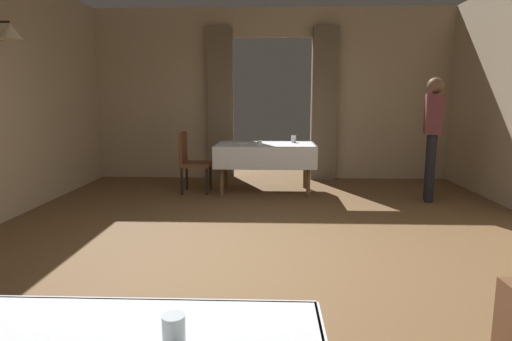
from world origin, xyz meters
TOP-DOWN VIEW (x-y plane):
  - ground at (0.00, 0.00)m, footprint 10.08×10.08m
  - wall_back at (0.00, 4.18)m, footprint 6.40×0.27m
  - dining_table_mid at (-0.10, 2.93)m, footprint 1.52×0.90m
  - chair_mid_left at (-1.24, 2.88)m, footprint 0.44×0.44m
  - glass_near_b at (-0.27, -2.54)m, footprint 0.07×0.07m
  - glass_mid_a at (0.35, 3.19)m, footprint 0.08×0.08m
  - glass_mid_b at (-0.18, 2.68)m, footprint 0.07×0.07m
  - plate_mid_c at (-0.51, 3.04)m, footprint 0.23×0.23m
  - person_waiter_by_doorway at (2.23, 2.42)m, footprint 0.30×0.40m

SIDE VIEW (x-z plane):
  - ground at x=0.00m, z-range 0.00..0.00m
  - chair_mid_left at x=-1.24m, z-range 0.05..0.98m
  - dining_table_mid at x=-0.10m, z-range 0.27..1.02m
  - plate_mid_c at x=-0.51m, z-range 0.75..0.76m
  - glass_mid_b at x=-0.18m, z-range 0.75..0.83m
  - glass_near_b at x=-0.27m, z-range 0.75..0.83m
  - glass_mid_a at x=0.35m, z-range 0.75..0.86m
  - person_waiter_by_doorway at x=2.23m, z-range 0.16..1.88m
  - wall_back at x=0.00m, z-range 0.02..3.02m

